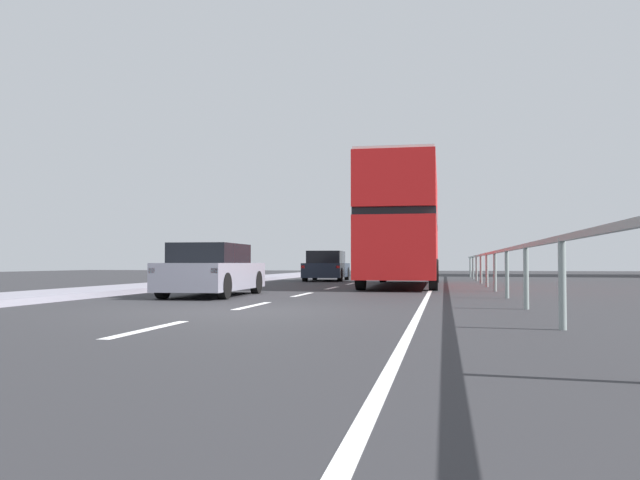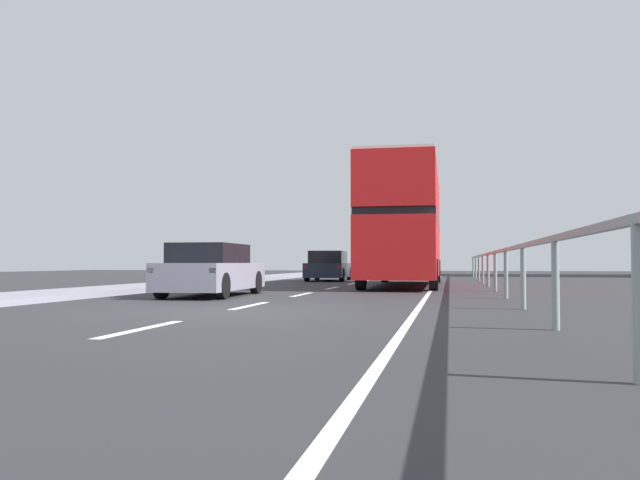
# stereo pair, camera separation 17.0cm
# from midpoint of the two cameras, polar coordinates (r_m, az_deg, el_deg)

# --- Properties ---
(ground_plane) EXTENTS (75.97, 120.00, 0.10)m
(ground_plane) POSITION_cam_midpoint_polar(r_m,az_deg,el_deg) (12.05, -8.18, -6.38)
(ground_plane) COLOR #2C2C2F
(lane_paint_markings) EXTENTS (3.53, 46.00, 0.01)m
(lane_paint_markings) POSITION_cam_midpoint_polar(r_m,az_deg,el_deg) (20.24, 5.46, -4.46)
(lane_paint_markings) COLOR silver
(lane_paint_markings) RESTS_ON ground
(bridge_side_railing) EXTENTS (0.10, 42.00, 1.23)m
(bridge_side_railing) POSITION_cam_midpoint_polar(r_m,az_deg,el_deg) (20.41, 14.83, -1.59)
(bridge_side_railing) COLOR gray
(bridge_side_railing) RESTS_ON ground
(double_decker_bus_red) EXTENTS (2.63, 11.26, 4.37)m
(double_decker_bus_red) POSITION_cam_midpoint_polar(r_m,az_deg,el_deg) (24.90, 7.12, 1.39)
(double_decker_bus_red) COLOR red
(double_decker_bus_red) RESTS_ON ground
(hatchback_car_near) EXTENTS (1.85, 4.41, 1.37)m
(hatchback_car_near) POSITION_cam_midpoint_polar(r_m,az_deg,el_deg) (17.31, -9.67, -2.67)
(hatchback_car_near) COLOR gray
(hatchback_car_near) RESTS_ON ground
(sedan_car_ahead) EXTENTS (1.98, 4.42, 1.43)m
(sedan_car_ahead) POSITION_cam_midpoint_polar(r_m,az_deg,el_deg) (31.53, 0.43, -2.34)
(sedan_car_ahead) COLOR #1A2332
(sedan_car_ahead) RESTS_ON ground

